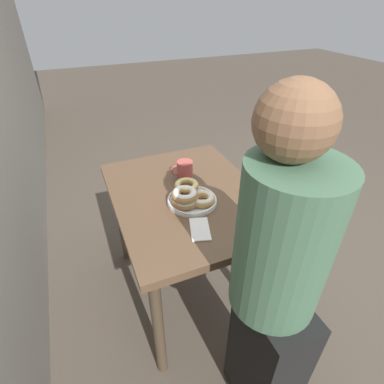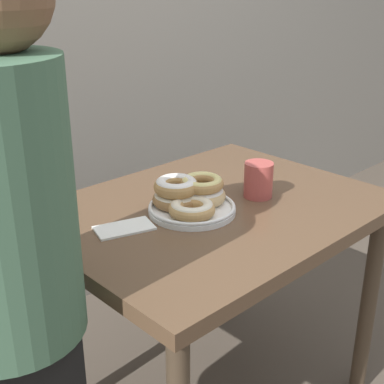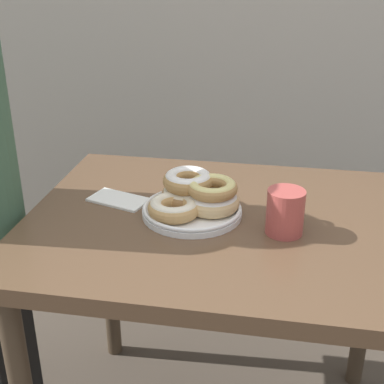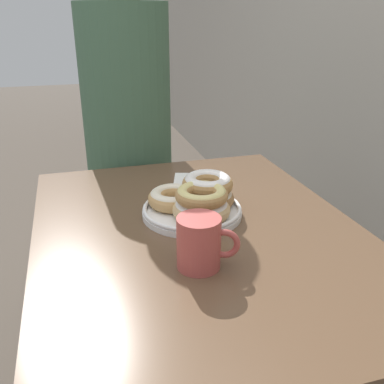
{
  "view_description": "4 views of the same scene",
  "coord_description": "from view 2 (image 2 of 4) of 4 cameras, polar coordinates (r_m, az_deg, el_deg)",
  "views": [
    {
      "loc": [
        -1.15,
        0.73,
        1.56
      ],
      "look_at": [
        -0.08,
        0.28,
        0.78
      ],
      "focal_mm": 28.0,
      "sensor_mm": 36.0,
      "label": 1
    },
    {
      "loc": [
        -0.99,
        -0.67,
        1.32
      ],
      "look_at": [
        -0.08,
        0.28,
        0.78
      ],
      "focal_mm": 50.0,
      "sensor_mm": 36.0,
      "label": 2
    },
    {
      "loc": [
        0.12,
        -0.83,
        1.29
      ],
      "look_at": [
        -0.08,
        0.28,
        0.78
      ],
      "focal_mm": 50.0,
      "sensor_mm": 36.0,
      "label": 3
    },
    {
      "loc": [
        0.81,
        0.03,
        1.17
      ],
      "look_at": [
        -0.08,
        0.28,
        0.78
      ],
      "focal_mm": 40.0,
      "sensor_mm": 36.0,
      "label": 4
    }
  ],
  "objects": [
    {
      "name": "dining_table",
      "position": [
        1.54,
        2.23,
        -4.51
      ],
      "size": [
        0.94,
        0.72,
        0.72
      ],
      "color": "brown",
      "rests_on": "ground_plane"
    },
    {
      "name": "person_figure",
      "position": [
        1.12,
        -19.62,
        -10.91
      ],
      "size": [
        0.34,
        0.3,
        1.4
      ],
      "color": "black",
      "rests_on": "ground_plane"
    },
    {
      "name": "coffee_mug",
      "position": [
        1.55,
        7.05,
        1.37
      ],
      "size": [
        0.08,
        0.12,
        0.1
      ],
      "color": "#B74C47",
      "rests_on": "dining_table"
    },
    {
      "name": "napkin",
      "position": [
        1.37,
        -7.25,
        -3.84
      ],
      "size": [
        0.16,
        0.12,
        0.01
      ],
      "color": "white",
      "rests_on": "dining_table"
    },
    {
      "name": "donut_plate",
      "position": [
        1.45,
        -0.21,
        -0.56
      ],
      "size": [
        0.24,
        0.26,
        0.09
      ],
      "color": "white",
      "rests_on": "dining_table"
    }
  ]
}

